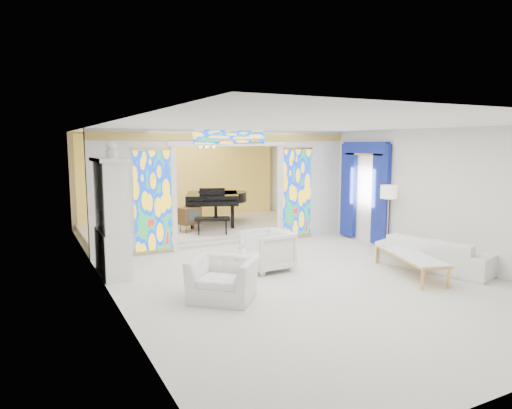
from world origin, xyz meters
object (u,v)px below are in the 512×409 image
armchair_left (223,279)px  armchair_right (267,250)px  coffee_table (410,255)px  sofa (435,253)px  grand_piano (217,198)px  tv_console (190,216)px  china_cabinet (111,218)px

armchair_left → armchair_right: bearing=79.7°
armchair_right → coffee_table: size_ratio=0.44×
armchair_left → sofa: (4.77, -0.30, -0.01)m
sofa → coffee_table: size_ratio=1.11×
armchair_left → grand_piano: bearing=109.2°
armchair_right → grand_piano: grand_piano is taller
armchair_left → tv_console: bearing=117.7°
china_cabinet → coffee_table: size_ratio=1.29×
tv_console → coffee_table: bearing=-81.7°
china_cabinet → coffee_table: 6.09m
armchair_left → armchair_right: (1.55, 1.26, 0.07)m
sofa → grand_piano: 6.81m
sofa → tv_console: bearing=15.7°
china_cabinet → armchair_right: 3.27m
sofa → tv_console: size_ratio=3.44×
china_cabinet → coffee_table: china_cabinet is taller
tv_console → china_cabinet: bearing=-150.9°
grand_piano → tv_console: bearing=-123.1°
armchair_right → tv_console: (-0.35, 3.96, 0.20)m
grand_piano → tv_console: grand_piano is taller
grand_piano → coffee_table: bearing=-54.5°
armchair_left → coffee_table: bearing=34.9°
grand_piano → tv_console: 1.48m
china_cabinet → armchair_right: china_cabinet is taller
coffee_table → tv_console: size_ratio=3.09×
china_cabinet → tv_console: (2.60, 2.78, -0.54)m
armchair_right → grand_piano: bearing=167.4°
armchair_left → sofa: size_ratio=0.46×
armchair_right → china_cabinet: bearing=-114.6°
armchair_right → tv_console: bearing=-177.7°
coffee_table → sofa: bearing=6.5°
china_cabinet → sofa: 6.80m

